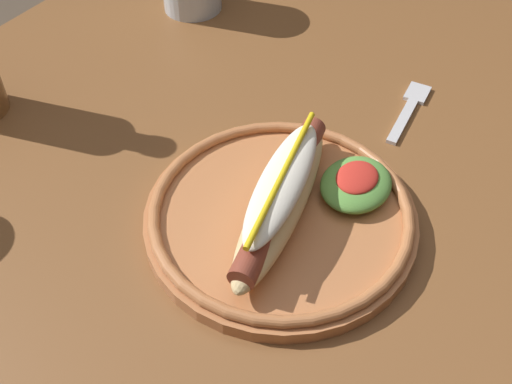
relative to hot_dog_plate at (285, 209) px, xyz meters
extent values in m
cube|color=brown|center=(-0.02, 0.12, -0.04)|extent=(1.45, 0.83, 0.04)
cylinder|color=brown|center=(0.61, 0.44, -0.41)|extent=(0.06, 0.06, 0.70)
cylinder|color=#B77042|center=(0.00, 0.00, -0.01)|extent=(0.28, 0.28, 0.02)
torus|color=#B77042|center=(0.00, 0.00, 0.00)|extent=(0.27, 0.27, 0.01)
ellipsoid|color=#E0C184|center=(0.00, 0.00, 0.01)|extent=(0.24, 0.10, 0.04)
cylinder|color=brown|center=(0.00, 0.00, 0.02)|extent=(0.22, 0.08, 0.03)
ellipsoid|color=silver|center=(0.00, 0.00, 0.04)|extent=(0.18, 0.08, 0.02)
cylinder|color=yellow|center=(0.00, 0.00, 0.05)|extent=(0.18, 0.05, 0.01)
ellipsoid|color=#5B9942|center=(0.06, -0.05, 0.01)|extent=(0.08, 0.07, 0.02)
ellipsoid|color=red|center=(0.06, -0.05, 0.02)|extent=(0.05, 0.04, 0.01)
cube|color=silver|center=(0.21, -0.03, -0.02)|extent=(0.09, 0.02, 0.00)
cube|color=silver|center=(0.27, -0.03, -0.02)|extent=(0.04, 0.03, 0.00)
camera|label=1|loc=(-0.36, -0.21, 0.47)|focal=43.93mm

